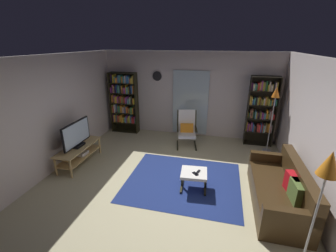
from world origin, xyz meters
TOP-DOWN VIEW (x-y plane):
  - ground_plane at (0.00, 0.00)m, footprint 7.02×7.02m
  - wall_back at (0.00, 2.90)m, footprint 5.60×0.06m
  - wall_left at (-2.70, 0.00)m, footprint 0.06×6.00m
  - wall_right at (2.70, 0.00)m, footprint 0.06×6.00m
  - glass_door_panel at (0.07, 2.83)m, footprint 1.10×0.01m
  - area_rug at (0.34, 0.18)m, footprint 2.41×2.05m
  - tv_stand at (-2.28, 0.35)m, footprint 0.49×1.34m
  - television at (-2.28, 0.35)m, footprint 0.20×0.99m
  - bookshelf_near_tv at (-2.06, 2.63)m, footprint 0.88×0.30m
  - bookshelf_near_sofa at (2.12, 2.62)m, footprint 0.77×0.30m
  - leather_sofa at (2.19, -0.13)m, footprint 0.80×1.94m
  - lounge_armchair at (0.10, 2.05)m, footprint 0.68×0.75m
  - ottoman at (0.59, -0.00)m, footprint 0.56×0.52m
  - tv_remote at (0.67, 0.01)m, footprint 0.08×0.15m
  - cell_phone at (0.62, -0.07)m, footprint 0.15×0.15m
  - floor_lamp_by_sofa at (2.15, -1.56)m, footprint 0.22×0.22m
  - floor_lamp_by_shelf at (2.34, 2.18)m, footprint 0.22×0.22m
  - wall_clock at (-0.99, 2.82)m, footprint 0.29×0.03m

SIDE VIEW (x-z plane):
  - ground_plane at x=0.00m, z-range 0.00..0.00m
  - area_rug at x=0.34m, z-range 0.00..0.01m
  - leather_sofa at x=2.19m, z-range -0.11..0.71m
  - tv_stand at x=-2.28m, z-range 0.08..0.54m
  - ottoman at x=0.59m, z-range 0.12..0.50m
  - cell_phone at x=0.62m, z-range 0.38..0.39m
  - tv_remote at x=0.67m, z-range 0.38..0.40m
  - lounge_armchair at x=0.10m, z-range 0.02..1.05m
  - television at x=-2.28m, z-range 0.45..1.08m
  - bookshelf_near_tv at x=-2.06m, z-range 0.07..2.03m
  - glass_door_panel at x=0.07m, z-range 0.05..2.05m
  - bookshelf_near_sofa at x=2.12m, z-range 0.06..2.05m
  - wall_back at x=0.00m, z-range 0.00..2.60m
  - wall_left at x=-2.70m, z-range 0.00..2.60m
  - wall_right at x=2.70m, z-range 0.00..2.60m
  - floor_lamp_by_shelf at x=2.34m, z-range 0.57..2.35m
  - floor_lamp_by_sofa at x=2.15m, z-range 0.61..2.41m
  - wall_clock at x=-0.99m, z-range 1.71..2.00m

